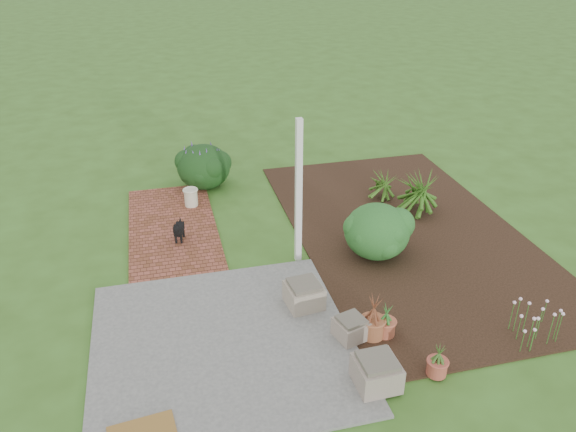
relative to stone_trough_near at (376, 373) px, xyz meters
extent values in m
plane|color=#365B1C|center=(-0.48, 2.96, -0.21)|extent=(80.00, 80.00, 0.00)
cube|color=#5C5C5A|center=(-1.73, 1.21, -0.19)|extent=(3.50, 3.50, 0.04)
cube|color=brown|center=(-2.18, 4.71, -0.19)|extent=(1.60, 3.50, 0.04)
cube|color=black|center=(2.02, 3.46, -0.20)|extent=(4.00, 7.00, 0.03)
cube|color=white|center=(-0.18, 3.06, 1.04)|extent=(0.10, 0.10, 2.50)
cube|color=#716658|center=(0.00, 0.00, 0.00)|extent=(0.53, 0.53, 0.34)
cube|color=gray|center=(0.00, 0.92, -0.04)|extent=(0.50, 0.50, 0.27)
cube|color=gray|center=(-0.43, 1.77, 0.00)|extent=(0.56, 0.56, 0.34)
cube|color=black|center=(-2.08, 4.15, 0.05)|extent=(0.21, 0.34, 0.14)
cylinder|color=black|center=(-2.16, 4.05, -0.09)|extent=(0.04, 0.04, 0.16)
cylinder|color=black|center=(-2.06, 4.03, -0.09)|extent=(0.04, 0.04, 0.16)
cylinder|color=black|center=(-2.10, 4.27, -0.09)|extent=(0.04, 0.04, 0.16)
cylinder|color=black|center=(-2.01, 4.25, -0.09)|extent=(0.04, 0.04, 0.16)
sphere|color=black|center=(-2.13, 3.97, 0.17)|extent=(0.13, 0.13, 0.13)
cone|color=black|center=(-2.04, 4.31, 0.15)|extent=(0.07, 0.11, 0.12)
cylinder|color=beige|center=(-1.75, 5.49, 0.00)|extent=(0.32, 0.32, 0.35)
ellipsoid|color=#134018|center=(1.15, 2.88, 0.29)|extent=(1.26, 1.26, 0.94)
cylinder|color=#9A5834|center=(0.30, 0.88, -0.05)|extent=(0.38, 0.38, 0.27)
cylinder|color=#AD553A|center=(0.49, 0.87, -0.07)|extent=(0.33, 0.33, 0.23)
cylinder|color=#A74838|center=(0.82, -0.02, -0.07)|extent=(0.26, 0.26, 0.22)
ellipsoid|color=black|center=(-1.38, 6.43, 0.27)|extent=(1.41, 1.41, 0.96)
camera|label=1|loc=(-2.30, -4.75, 4.93)|focal=35.00mm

